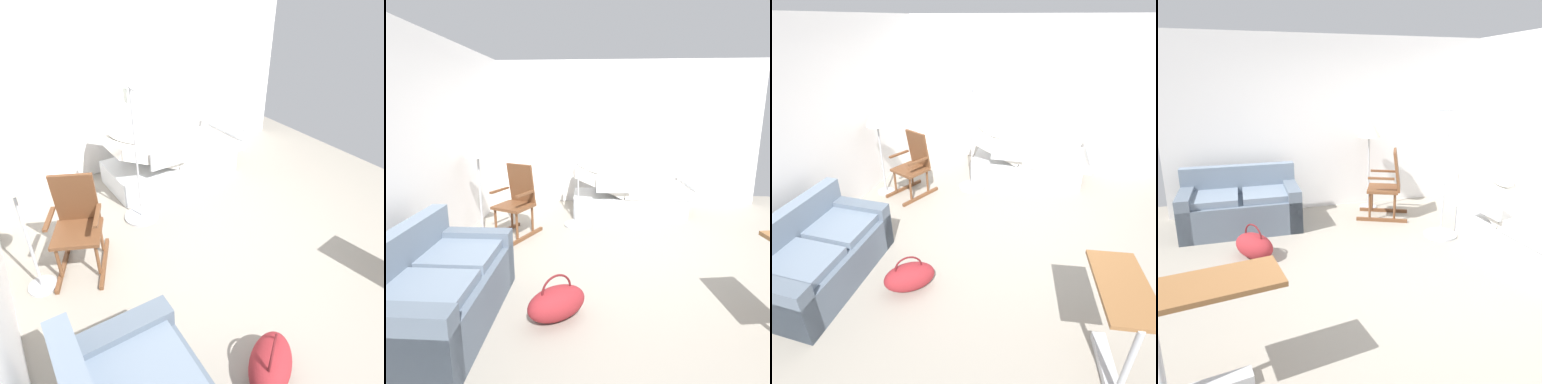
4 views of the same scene
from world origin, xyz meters
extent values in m
plane|color=gray|center=(0.00, 0.00, 0.00)|extent=(6.28, 6.28, 0.00)
cube|color=white|center=(2.56, 0.00, 1.35)|extent=(0.10, 5.07, 2.70)
cube|color=silver|center=(1.82, -0.05, 0.17)|extent=(0.97, 1.97, 0.35)
cube|color=white|center=(1.84, -0.52, 0.42)|extent=(0.97, 1.20, 0.14)
cube|color=white|center=(1.79, 0.48, 0.62)|extent=(0.95, 0.96, 0.52)
ellipsoid|color=white|center=(1.79, 0.66, 0.83)|extent=(0.36, 0.51, 0.33)
cube|color=silver|center=(1.30, 0.23, 0.63)|extent=(0.06, 0.56, 0.28)
cube|color=silver|center=(2.31, 0.28, 0.63)|extent=(0.06, 0.56, 0.28)
cube|color=silver|center=(1.87, -1.12, 0.53)|extent=(0.95, 0.10, 0.36)
cylinder|color=black|center=(1.42, 0.73, 0.05)|extent=(0.10, 0.10, 0.10)
cylinder|color=black|center=(2.14, 0.76, 0.05)|extent=(0.10, 0.10, 0.10)
cylinder|color=black|center=(1.50, -0.87, 0.05)|extent=(0.10, 0.10, 0.10)
cylinder|color=black|center=(2.22, -0.83, 0.05)|extent=(0.10, 0.10, 0.10)
cube|color=slate|center=(-1.17, 1.75, 0.49)|extent=(0.68, 0.65, 0.10)
cube|color=slate|center=(-0.83, 1.80, 0.30)|extent=(0.19, 0.85, 0.60)
cube|color=brown|center=(0.64, 1.89, 0.03)|extent=(0.71, 0.34, 0.05)
cube|color=brown|center=(0.47, 1.50, 0.03)|extent=(0.71, 0.34, 0.05)
cylinder|color=brown|center=(0.31, 1.60, 0.25)|extent=(0.04, 0.04, 0.40)
cylinder|color=brown|center=(0.46, 1.95, 0.25)|extent=(0.04, 0.04, 0.40)
cylinder|color=brown|center=(0.64, 1.45, 0.25)|extent=(0.04, 0.04, 0.40)
cylinder|color=brown|center=(0.80, 1.80, 0.25)|extent=(0.04, 0.04, 0.40)
cube|color=brown|center=(0.55, 1.70, 0.45)|extent=(0.62, 0.63, 0.04)
cube|color=brown|center=(0.74, 1.62, 0.75)|extent=(0.28, 0.44, 0.60)
cube|color=brown|center=(0.44, 1.49, 0.67)|extent=(0.37, 0.20, 0.03)
cube|color=brown|center=(0.63, 1.92, 0.67)|extent=(0.37, 0.20, 0.03)
cylinder|color=#B2B5BA|center=(0.47, 2.15, 0.01)|extent=(0.28, 0.28, 0.03)
cylinder|color=#B2B5BA|center=(0.47, 2.15, 0.60)|extent=(0.03, 0.03, 1.15)
cone|color=silver|center=(0.47, 2.15, 1.33)|extent=(0.34, 0.34, 0.30)
ellipsoid|color=maroon|center=(-1.41, 0.81, 0.15)|extent=(0.59, 0.64, 0.30)
torus|color=maroon|center=(-1.41, 0.81, 0.28)|extent=(0.20, 0.25, 0.30)
cylinder|color=#B2B5BA|center=(1.06, 0.79, 0.01)|extent=(0.44, 0.44, 0.03)
cylinder|color=#B2B5BA|center=(1.06, 0.79, 0.85)|extent=(0.02, 0.02, 1.65)
cube|color=#B2B5BA|center=(1.06, 0.79, 1.68)|extent=(0.28, 0.02, 0.02)
cube|color=white|center=(1.18, 0.79, 1.57)|extent=(0.09, 0.04, 0.16)
camera|label=1|loc=(-2.42, 2.14, 2.69)|focal=32.42mm
camera|label=2|loc=(-4.06, 0.44, 1.85)|focal=31.53mm
camera|label=3|loc=(-3.71, -0.50, 2.64)|focal=29.66mm
camera|label=4|loc=(-1.42, -3.40, 2.06)|focal=34.88mm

